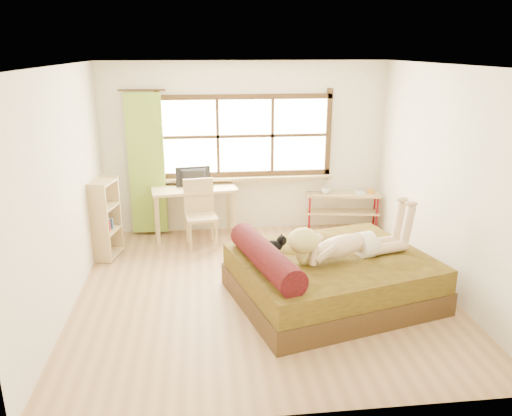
{
  "coord_description": "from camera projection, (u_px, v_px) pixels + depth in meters",
  "views": [
    {
      "loc": [
        -0.7,
        -5.58,
        2.89
      ],
      "look_at": [
        -0.06,
        0.2,
        1.01
      ],
      "focal_mm": 35.0,
      "sensor_mm": 36.0,
      "label": 1
    }
  ],
  "objects": [
    {
      "name": "floor",
      "position": [
        262.0,
        289.0,
        6.24
      ],
      "size": [
        4.5,
        4.5,
        0.0
      ],
      "primitive_type": "plane",
      "color": "#9E754C",
      "rests_on": "ground"
    },
    {
      "name": "ceiling",
      "position": [
        263.0,
        65.0,
        5.41
      ],
      "size": [
        4.5,
        4.5,
        0.0
      ],
      "primitive_type": "plane",
      "rotation": [
        3.14,
        0.0,
        0.0
      ],
      "color": "white",
      "rests_on": "wall_back"
    },
    {
      "name": "wall_back",
      "position": [
        245.0,
        148.0,
        7.95
      ],
      "size": [
        4.5,
        0.0,
        4.5
      ],
      "primitive_type": "plane",
      "rotation": [
        1.57,
        0.0,
        0.0
      ],
      "color": "silver",
      "rests_on": "floor"
    },
    {
      "name": "wall_front",
      "position": [
        300.0,
        265.0,
        3.7
      ],
      "size": [
        4.5,
        0.0,
        4.5
      ],
      "primitive_type": "plane",
      "rotation": [
        -1.57,
        0.0,
        0.0
      ],
      "color": "silver",
      "rests_on": "floor"
    },
    {
      "name": "wall_left",
      "position": [
        64.0,
        191.0,
        5.59
      ],
      "size": [
        0.0,
        4.5,
        4.5
      ],
      "primitive_type": "plane",
      "rotation": [
        1.57,
        0.0,
        1.57
      ],
      "color": "silver",
      "rests_on": "floor"
    },
    {
      "name": "wall_right",
      "position": [
        446.0,
        180.0,
        6.06
      ],
      "size": [
        0.0,
        4.5,
        4.5
      ],
      "primitive_type": "plane",
      "rotation": [
        1.57,
        0.0,
        -1.57
      ],
      "color": "silver",
      "rests_on": "floor"
    },
    {
      "name": "window",
      "position": [
        245.0,
        139.0,
        7.88
      ],
      "size": [
        2.8,
        0.16,
        1.46
      ],
      "color": "#FFEDBF",
      "rests_on": "wall_back"
    },
    {
      "name": "curtain",
      "position": [
        147.0,
        165.0,
        7.74
      ],
      "size": [
        0.55,
        0.1,
        2.2
      ],
      "primitive_type": "cube",
      "color": "olive",
      "rests_on": "wall_back"
    },
    {
      "name": "bed",
      "position": [
        328.0,
        277.0,
        5.91
      ],
      "size": [
        2.58,
        2.27,
        0.83
      ],
      "rotation": [
        0.0,
        0.0,
        0.26
      ],
      "color": "#301D0E",
      "rests_on": "floor"
    },
    {
      "name": "woman",
      "position": [
        348.0,
        231.0,
        5.72
      ],
      "size": [
        1.6,
        0.82,
        0.66
      ],
      "primitive_type": null,
      "rotation": [
        0.0,
        0.0,
        0.26
      ],
      "color": "#D0AC86",
      "rests_on": "bed"
    },
    {
      "name": "kitten",
      "position": [
        271.0,
        245.0,
        5.83
      ],
      "size": [
        0.35,
        0.21,
        0.26
      ],
      "primitive_type": null,
      "rotation": [
        0.0,
        0.0,
        0.26
      ],
      "color": "black",
      "rests_on": "bed"
    },
    {
      "name": "desk",
      "position": [
        194.0,
        194.0,
        7.78
      ],
      "size": [
        1.36,
        0.77,
        0.81
      ],
      "rotation": [
        0.0,
        0.0,
        0.14
      ],
      "color": "tan",
      "rests_on": "floor"
    },
    {
      "name": "monitor",
      "position": [
        193.0,
        177.0,
        7.75
      ],
      "size": [
        0.54,
        0.14,
        0.31
      ],
      "primitive_type": "imported",
      "rotation": [
        0.0,
        0.0,
        3.28
      ],
      "color": "black",
      "rests_on": "desk"
    },
    {
      "name": "chair",
      "position": [
        200.0,
        209.0,
        7.49
      ],
      "size": [
        0.51,
        0.51,
        1.01
      ],
      "rotation": [
        0.0,
        0.0,
        0.14
      ],
      "color": "tan",
      "rests_on": "floor"
    },
    {
      "name": "pipe_shelf",
      "position": [
        343.0,
        203.0,
        8.23
      ],
      "size": [
        1.23,
        0.47,
        0.68
      ],
      "rotation": [
        0.0,
        0.0,
        -0.15
      ],
      "color": "tan",
      "rests_on": "floor"
    },
    {
      "name": "cup",
      "position": [
        325.0,
        191.0,
        8.13
      ],
      "size": [
        0.15,
        0.15,
        0.11
      ],
      "primitive_type": "imported",
      "rotation": [
        0.0,
        0.0,
        -0.15
      ],
      "color": "gray",
      "rests_on": "pipe_shelf"
    },
    {
      "name": "book",
      "position": [
        355.0,
        193.0,
        8.2
      ],
      "size": [
        0.2,
        0.25,
        0.02
      ],
      "primitive_type": "imported",
      "rotation": [
        0.0,
        0.0,
        -0.15
      ],
      "color": "gray",
      "rests_on": "pipe_shelf"
    },
    {
      "name": "bookshelf",
      "position": [
        105.0,
        219.0,
        7.04
      ],
      "size": [
        0.38,
        0.54,
        1.14
      ],
      "rotation": [
        0.0,
        0.0,
        -0.23
      ],
      "color": "tan",
      "rests_on": "floor"
    }
  ]
}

